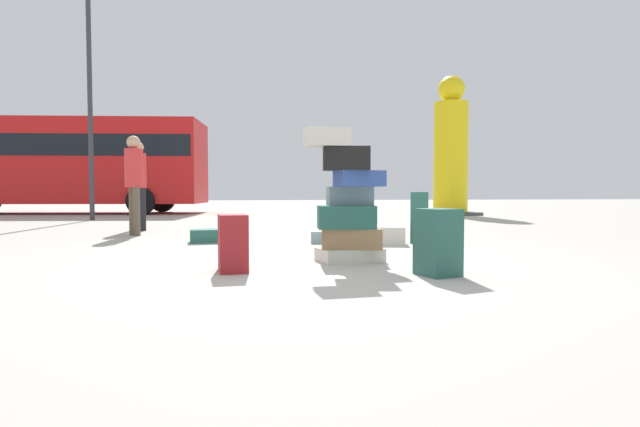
# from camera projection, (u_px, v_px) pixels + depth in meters

# --- Properties ---
(ground_plane) EXTENTS (80.00, 80.00, 0.00)m
(ground_plane) POSITION_uv_depth(u_px,v_px,m) (315.00, 265.00, 4.97)
(ground_plane) COLOR #ADA89E
(suitcase_tower) EXTENTS (0.87, 0.63, 1.36)m
(suitcase_tower) POSITION_uv_depth(u_px,v_px,m) (348.00, 208.00, 5.12)
(suitcase_tower) COLOR beige
(suitcase_tower) RESTS_ON ground
(suitcase_teal_white_trunk) EXTENTS (0.37, 0.40, 0.59)m
(suitcase_teal_white_trunk) POSITION_uv_depth(u_px,v_px,m) (438.00, 242.00, 4.32)
(suitcase_teal_white_trunk) COLOR #26594C
(suitcase_teal_white_trunk) RESTS_ON ground
(suitcase_cream_foreground_far) EXTENTS (0.70, 0.51, 0.25)m
(suitcase_cream_foreground_far) POSITION_uv_depth(u_px,v_px,m) (382.00, 235.00, 6.91)
(suitcase_cream_foreground_far) COLOR beige
(suitcase_cream_foreground_far) RESTS_ON ground
(suitcase_teal_right_side) EXTENTS (0.81, 0.41, 0.19)m
(suitcase_teal_right_side) POSITION_uv_depth(u_px,v_px,m) (218.00, 236.00, 7.20)
(suitcase_teal_right_side) COLOR #26594C
(suitcase_teal_right_side) RESTS_ON ground
(suitcase_maroon_behind_tower) EXTENTS (0.28, 0.40, 0.53)m
(suitcase_maroon_behind_tower) POSITION_uv_depth(u_px,v_px,m) (233.00, 243.00, 4.54)
(suitcase_maroon_behind_tower) COLOR maroon
(suitcase_maroon_behind_tower) RESTS_ON ground
(suitcase_teal_left_side) EXTENTS (0.38, 0.46, 0.73)m
(suitcase_teal_left_side) POSITION_uv_depth(u_px,v_px,m) (420.00, 217.00, 7.16)
(suitcase_teal_left_side) COLOR #26594C
(suitcase_teal_left_side) RESTS_ON ground
(suitcase_slate_foreground_near) EXTENTS (0.63, 0.41, 0.17)m
(suitcase_slate_foreground_near) POSITION_uv_depth(u_px,v_px,m) (332.00, 237.00, 7.11)
(suitcase_slate_foreground_near) COLOR gray
(suitcase_slate_foreground_near) RESTS_ON ground
(person_bearded_onlooker) EXTENTS (0.30, 0.30, 1.69)m
(person_bearded_onlooker) POSITION_uv_depth(u_px,v_px,m) (138.00, 178.00, 9.34)
(person_bearded_onlooker) COLOR black
(person_bearded_onlooker) RESTS_ON ground
(person_tourist_with_camera) EXTENTS (0.30, 0.32, 1.68)m
(person_tourist_with_camera) POSITION_uv_depth(u_px,v_px,m) (134.00, 176.00, 8.31)
(person_tourist_with_camera) COLOR brown
(person_tourist_with_camera) RESTS_ON ground
(yellow_dummy_statue) EXTENTS (1.51, 1.51, 4.44)m
(yellow_dummy_statue) POSITION_uv_depth(u_px,v_px,m) (451.00, 153.00, 15.80)
(yellow_dummy_statue) COLOR yellow
(yellow_dummy_statue) RESTS_ON ground
(parked_bus) EXTENTS (9.93, 3.71, 3.15)m
(parked_bus) POSITION_uv_depth(u_px,v_px,m) (58.00, 160.00, 16.82)
(parked_bus) COLOR red
(parked_bus) RESTS_ON ground
(lamp_post) EXTENTS (0.36, 0.36, 6.83)m
(lamp_post) POSITION_uv_depth(u_px,v_px,m) (89.00, 50.00, 12.63)
(lamp_post) COLOR #333338
(lamp_post) RESTS_ON ground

